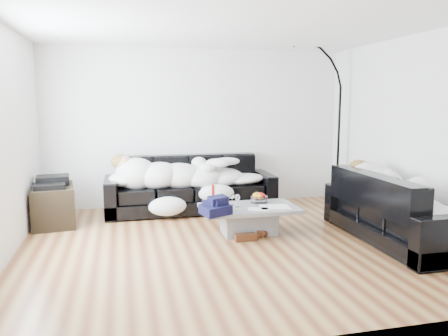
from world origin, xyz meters
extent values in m
plane|color=brown|center=(0.00, 0.00, 0.00)|extent=(5.00, 5.00, 0.00)
cube|color=silver|center=(0.00, 2.25, 1.30)|extent=(5.00, 0.02, 2.60)
cube|color=silver|center=(-2.50, 0.00, 1.30)|extent=(0.02, 4.50, 2.60)
cube|color=silver|center=(2.50, 0.00, 1.30)|extent=(0.02, 4.50, 2.60)
plane|color=white|center=(0.00, 0.00, 2.60)|extent=(5.00, 5.00, 0.00)
cube|color=black|center=(-0.21, 1.75, 0.43)|extent=(2.65, 0.92, 0.87)
cube|color=black|center=(2.06, -0.34, 0.43)|extent=(0.90, 2.11, 0.85)
ellipsoid|color=#0E6846|center=(2.00, 0.32, 0.72)|extent=(0.42, 0.38, 0.20)
cube|color=#939699|center=(0.35, 0.36, 0.18)|extent=(1.26, 0.74, 0.37)
cylinder|color=white|center=(0.55, 0.54, 0.44)|extent=(0.27, 0.27, 0.14)
cylinder|color=white|center=(0.16, 0.51, 0.45)|extent=(0.08, 0.08, 0.16)
cylinder|color=white|center=(-0.02, 0.39, 0.44)|extent=(0.08, 0.08, 0.16)
cylinder|color=white|center=(0.20, 0.37, 0.45)|extent=(0.07, 0.07, 0.17)
cylinder|color=maroon|center=(-0.09, 0.61, 0.50)|extent=(0.06, 0.06, 0.27)
cylinder|color=maroon|center=(-0.07, 0.59, 0.50)|extent=(0.05, 0.05, 0.26)
cube|color=silver|center=(0.66, 0.24, 0.37)|extent=(0.42, 0.34, 0.01)
cube|color=silver|center=(0.42, 0.17, 0.37)|extent=(0.30, 0.24, 0.01)
cube|color=black|center=(-2.23, 1.39, 0.28)|extent=(0.67, 0.88, 0.56)
cube|color=black|center=(-2.23, 1.39, 0.63)|extent=(0.48, 0.39, 0.13)
camera|label=1|loc=(-1.25, -5.01, 1.73)|focal=35.00mm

